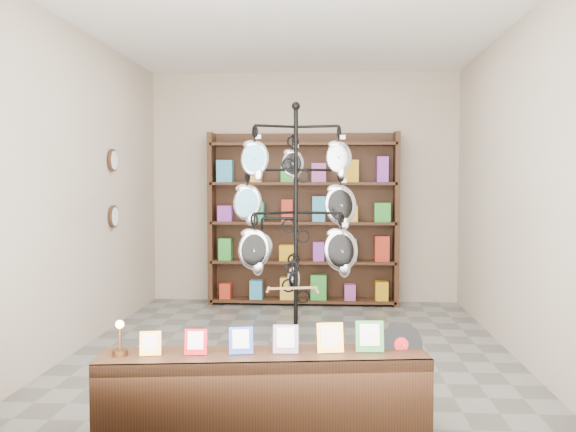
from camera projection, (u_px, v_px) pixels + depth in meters
name	position (u px, v px, depth m)	size (l,w,h in m)	color
ground	(293.00, 350.00, 5.99)	(5.00, 5.00, 0.00)	slate
room_envelope	(293.00, 151.00, 5.90)	(5.00, 5.00, 5.00)	#BBAB97
display_tree	(296.00, 213.00, 5.52)	(1.15, 1.06, 2.25)	black
front_shelf	(264.00, 392.00, 4.00)	(2.08, 0.67, 0.72)	black
back_shelving	(303.00, 224.00, 8.23)	(2.42, 0.36, 2.20)	black
wall_clocks	(113.00, 188.00, 6.84)	(0.03, 0.24, 0.84)	black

